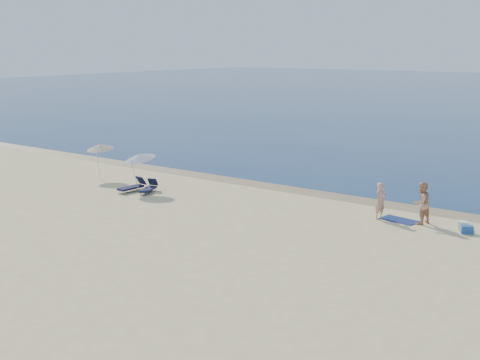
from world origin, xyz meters
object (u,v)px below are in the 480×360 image
at_px(umbrella_near, 139,157).
at_px(person_left, 381,201).
at_px(blue_cooler, 467,230).
at_px(person_right, 421,203).

bearing_deg(umbrella_near, person_left, 32.23).
xyz_separation_m(person_left, blue_cooler, (3.76, 0.04, -0.66)).
bearing_deg(person_right, blue_cooler, 104.76).
height_order(person_right, blue_cooler, person_right).
distance_m(person_left, blue_cooler, 3.82).
distance_m(person_left, person_right, 1.75).
bearing_deg(person_right, person_left, -57.44).
xyz_separation_m(person_right, umbrella_near, (-14.25, -2.55, 0.92)).
height_order(person_right, umbrella_near, umbrella_near).
distance_m(blue_cooler, umbrella_near, 16.54).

